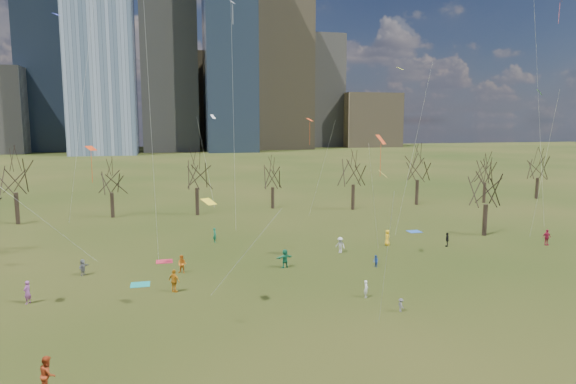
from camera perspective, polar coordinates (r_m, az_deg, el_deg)
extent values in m
plane|color=black|center=(39.95, 4.15, -12.35)|extent=(500.00, 500.00, 0.00)
cube|color=slate|center=(231.31, -20.28, 18.73)|extent=(26.00, 26.00, 118.00)
cube|color=slate|center=(243.02, -13.15, 15.71)|extent=(24.00, 24.00, 95.00)
cube|color=#384C66|center=(235.72, -6.53, 17.34)|extent=(22.00, 22.00, 105.00)
cube|color=#726347|center=(257.90, -0.93, 12.88)|extent=(28.00, 28.00, 72.00)
cube|color=#384C66|center=(260.87, -24.80, 11.33)|extent=(25.00, 25.00, 65.00)
cube|color=slate|center=(278.30, 3.50, 11.06)|extent=(22.00, 22.00, 58.00)
cube|color=#726347|center=(276.33, -10.34, 9.93)|extent=(30.00, 30.00, 48.00)
cube|color=#726347|center=(281.58, 8.70, 7.89)|extent=(30.00, 28.00, 28.00)
cylinder|color=black|center=(78.03, -27.89, -1.61)|extent=(0.55, 0.55, 4.28)
cylinder|color=black|center=(77.95, -18.94, -1.37)|extent=(0.52, 0.52, 3.60)
cylinder|color=black|center=(76.70, -10.06, -1.04)|extent=(0.54, 0.54, 4.05)
cylinder|color=black|center=(81.28, -1.72, -0.66)|extent=(0.51, 0.51, 3.38)
cylinder|color=black|center=(80.80, 7.23, -0.56)|extent=(0.54, 0.54, 3.96)
cylinder|color=black|center=(87.51, 14.13, -0.03)|extent=(0.54, 0.54, 4.14)
cylinder|color=black|center=(92.90, 20.97, -0.06)|extent=(0.52, 0.52, 3.51)
cylinder|color=black|center=(101.68, 25.92, 0.38)|extent=(0.53, 0.53, 3.74)
cylinder|color=black|center=(66.56, 21.03, -2.91)|extent=(0.53, 0.53, 3.83)
cube|color=teal|center=(46.06, -16.09, -9.85)|extent=(1.60, 1.50, 0.03)
cube|color=blue|center=(66.54, 13.86, -4.28)|extent=(1.60, 1.50, 0.03)
cube|color=#B92537|center=(52.65, -13.58, -7.51)|extent=(1.60, 1.50, 0.03)
imported|color=white|center=(41.57, 8.66, -10.59)|extent=(0.53, 0.60, 1.39)
imported|color=#9F3616|center=(30.42, -25.14, -17.86)|extent=(0.87, 1.05, 1.96)
imported|color=#5E5E63|center=(39.16, 12.44, -12.16)|extent=(0.41, 0.67, 1.01)
imported|color=orange|center=(43.20, -12.52, -9.62)|extent=(1.12, 1.10, 1.89)
imported|color=#1A754D|center=(48.97, -0.35, -7.39)|extent=(1.74, 0.95, 1.78)
imported|color=#964B93|center=(44.40, -26.99, -9.89)|extent=(0.68, 0.78, 1.80)
imported|color=#2548A3|center=(49.86, 9.72, -7.59)|extent=(0.54, 0.64, 1.17)
imported|color=silver|center=(54.65, 5.82, -5.87)|extent=(1.16, 1.23, 1.67)
imported|color=#A11738|center=(64.43, 26.80, -4.51)|extent=(1.06, 0.46, 1.79)
imported|color=slate|center=(50.16, -21.83, -7.77)|extent=(0.98, 1.45, 1.50)
imported|color=yellow|center=(58.48, 10.98, -5.00)|extent=(0.90, 1.03, 1.77)
imported|color=#18704C|center=(59.44, -8.13, -4.77)|extent=(0.47, 0.66, 1.68)
imported|color=orange|center=(48.23, -11.69, -7.86)|extent=(1.01, 0.92, 1.68)
imported|color=black|center=(59.63, 17.27, -5.06)|extent=(0.78, 1.00, 1.58)
plane|color=red|center=(47.75, -21.07, 4.57)|extent=(1.33, 1.32, 0.38)
cylinder|color=silver|center=(44.43, -25.97, -2.46)|extent=(7.02, 9.13, 10.08)
cylinder|color=red|center=(47.86, -20.97, 2.60)|extent=(0.04, 0.04, 2.70)
plane|color=#DAED25|center=(56.40, 12.34, 13.28)|extent=(0.95, 0.94, 0.33)
cylinder|color=silver|center=(53.60, 13.65, 3.96)|extent=(0.38, 6.12, 17.86)
plane|color=#E94919|center=(49.51, 10.29, 5.76)|extent=(1.43, 1.40, 0.89)
cylinder|color=silver|center=(45.56, 9.53, -1.14)|extent=(4.51, 7.83, 10.68)
cylinder|color=#E94919|center=(49.62, 10.24, 3.53)|extent=(0.04, 0.04, 3.15)
cylinder|color=silver|center=(41.86, -15.01, 7.44)|extent=(0.34, 8.02, 24.55)
plane|color=silver|center=(59.28, -6.17, 20.23)|extent=(0.88, 0.90, 0.39)
cylinder|color=silver|center=(55.42, -6.08, 8.01)|extent=(0.86, 4.93, 25.11)
cylinder|color=silver|center=(59.02, -6.15, 19.04)|extent=(0.04, 0.04, 2.10)
plane|color=green|center=(60.61, 26.16, 9.94)|extent=(0.95, 1.03, 0.65)
cylinder|color=silver|center=(57.97, 26.54, 2.41)|extent=(2.24, 5.39, 15.40)
plane|color=blue|center=(68.69, -24.33, 17.55)|extent=(1.21, 1.22, 0.31)
cylinder|color=silver|center=(62.44, -22.08, 7.29)|extent=(5.31, 9.59, 24.71)
plane|color=#FF4815|center=(67.07, 2.44, 8.04)|extent=(1.23, 1.23, 0.40)
cylinder|color=silver|center=(63.41, 3.74, 2.35)|extent=(0.65, 8.48, 12.56)
cylinder|color=#FF4815|center=(67.09, 2.43, 6.52)|extent=(0.04, 0.04, 3.00)
plane|color=yellow|center=(31.32, 10.49, 2.00)|extent=(0.73, 0.83, 0.45)
cylinder|color=silver|center=(28.38, 10.77, -8.17)|extent=(2.70, 7.30, 9.28)
cylinder|color=silver|center=(63.62, 26.13, 7.60)|extent=(6.46, 3.66, 25.89)
cylinder|color=#EF586B|center=(68.15, 27.91, 17.21)|extent=(0.04, 0.04, 2.40)
plane|color=white|center=(73.29, -8.34, 8.29)|extent=(0.95, 0.92, 0.58)
cylinder|color=silver|center=(71.71, -9.09, 3.09)|extent=(2.49, 3.48, 12.99)
plane|color=yellow|center=(36.28, -8.80, -1.06)|extent=(1.42, 1.40, 0.35)
cylinder|color=silver|center=(35.26, -4.90, -6.93)|extent=(4.32, 4.07, 6.84)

